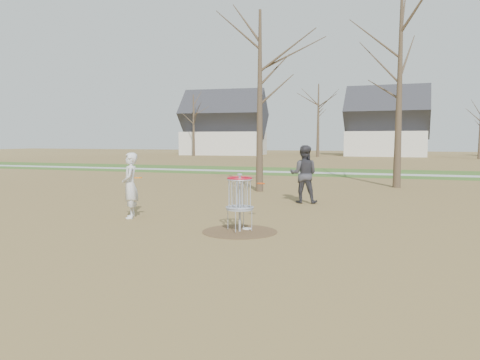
% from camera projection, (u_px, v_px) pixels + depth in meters
% --- Properties ---
extents(ground, '(160.00, 160.00, 0.00)m').
position_uv_depth(ground, '(240.00, 232.00, 11.14)').
color(ground, brown).
rests_on(ground, ground).
extents(green_band, '(160.00, 8.00, 0.01)m').
position_uv_depth(green_band, '(341.00, 172.00, 30.95)').
color(green_band, '#2D5119').
rests_on(green_band, ground).
extents(footpath, '(160.00, 1.50, 0.01)m').
position_uv_depth(footpath, '(340.00, 173.00, 30.01)').
color(footpath, '#9E9E99').
rests_on(footpath, green_band).
extents(dirt_circle, '(1.80, 1.80, 0.01)m').
position_uv_depth(dirt_circle, '(240.00, 231.00, 11.14)').
color(dirt_circle, '#47331E').
rests_on(dirt_circle, ground).
extents(player_standing, '(0.70, 0.79, 1.83)m').
position_uv_depth(player_standing, '(130.00, 185.00, 13.00)').
color(player_standing, silver).
rests_on(player_standing, ground).
extents(player_throwing, '(1.03, 0.83, 1.99)m').
position_uv_depth(player_throwing, '(304.00, 174.00, 16.10)').
color(player_throwing, '#36353A').
rests_on(player_throwing, ground).
extents(disc_grounded, '(0.22, 0.22, 0.02)m').
position_uv_depth(disc_grounded, '(247.00, 229.00, 11.41)').
color(disc_grounded, white).
rests_on(disc_grounded, dirt_circle).
extents(discs_in_play, '(3.43, 1.15, 0.19)m').
position_uv_depth(discs_in_play, '(202.00, 181.00, 12.63)').
color(discs_in_play, '#E3420B').
rests_on(discs_in_play, ground).
extents(disc_golf_basket, '(0.64, 0.64, 1.35)m').
position_uv_depth(disc_golf_basket, '(240.00, 194.00, 11.06)').
color(disc_golf_basket, '#9EA3AD').
rests_on(disc_golf_basket, ground).
extents(bare_trees, '(52.62, 44.98, 9.00)m').
position_uv_depth(bare_trees, '(380.00, 106.00, 43.87)').
color(bare_trees, '#382B1E').
rests_on(bare_trees, ground).
extents(houses_row, '(56.51, 10.01, 7.26)m').
position_uv_depth(houses_row, '(406.00, 129.00, 59.04)').
color(houses_row, silver).
rests_on(houses_row, ground).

